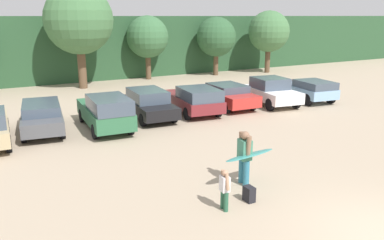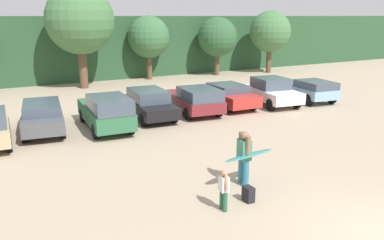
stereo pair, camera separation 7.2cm
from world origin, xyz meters
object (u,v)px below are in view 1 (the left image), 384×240
object	(u,v)px
parked_car_red	(226,94)
parked_car_white	(271,91)
surfboard_teal	(250,155)
parked_car_black	(148,103)
person_child	(225,188)
parked_car_maroon	(194,99)
parked_car_forest_green	(106,111)
parked_car_sky_blue	(309,89)
person_adult	(245,155)
parked_car_dark_gray	(42,115)
backpack_dropped	(249,194)

from	to	relation	value
parked_car_red	parked_car_white	bearing A→B (deg)	-105.75
surfboard_teal	parked_car_red	bearing A→B (deg)	-128.56
parked_car_white	surfboard_teal	size ratio (longest dim) A/B	2.09
parked_car_black	person_child	bearing A→B (deg)	172.35
parked_car_black	parked_car_maroon	world-z (taller)	parked_car_maroon
parked_car_forest_green	parked_car_white	size ratio (longest dim) A/B	1.14
parked_car_sky_blue	person_adult	distance (m)	13.78
parked_car_sky_blue	person_child	size ratio (longest dim) A/B	3.52
person_adult	parked_car_white	bearing A→B (deg)	-125.60
parked_car_dark_gray	surfboard_teal	size ratio (longest dim) A/B	2.38
parked_car_white	person_adult	bearing A→B (deg)	144.17
parked_car_dark_gray	person_adult	world-z (taller)	person_adult
parked_car_dark_gray	parked_car_white	world-z (taller)	parked_car_white
person_child	backpack_dropped	world-z (taller)	person_child
parked_car_white	backpack_dropped	xyz separation A→B (m)	(-8.89, -9.65, -0.61)
parked_car_red	person_child	world-z (taller)	parked_car_red
parked_car_maroon	parked_car_white	size ratio (longest dim) A/B	1.14
parked_car_dark_gray	surfboard_teal	bearing A→B (deg)	-145.79
parked_car_white	parked_car_dark_gray	bearing A→B (deg)	94.80
backpack_dropped	person_adult	bearing A→B (deg)	60.97
surfboard_teal	backpack_dropped	size ratio (longest dim) A/B	4.50
person_child	parked_car_dark_gray	bearing A→B (deg)	-65.14
backpack_dropped	parked_car_forest_green	bearing A→B (deg)	98.30
parked_car_black	person_adult	bearing A→B (deg)	179.87
parked_car_sky_blue	parked_car_forest_green	bearing A→B (deg)	98.09
parked_car_dark_gray	parked_car_maroon	distance (m)	7.85
parked_car_forest_green	parked_car_white	world-z (taller)	parked_car_forest_green
person_adult	person_child	distance (m)	1.90
parked_car_red	person_adult	xyz separation A→B (m)	(-5.70, -9.50, 0.27)
parked_car_dark_gray	parked_car_white	xyz separation A→B (m)	(12.90, -0.76, 0.09)
parked_car_red	parked_car_white	distance (m)	2.76
person_adult	person_child	world-z (taller)	person_adult
parked_car_black	parked_car_red	distance (m)	5.00
parked_car_forest_green	parked_car_maroon	bearing A→B (deg)	-77.57
parked_car_dark_gray	parked_car_maroon	world-z (taller)	parked_car_maroon
parked_car_dark_gray	parked_car_black	size ratio (longest dim) A/B	1.02
parked_car_sky_blue	person_child	xyz separation A→B (m)	(-12.54, -9.36, -0.09)
person_child	surfboard_teal	world-z (taller)	person_child
parked_car_forest_green	person_child	xyz separation A→B (m)	(0.44, -9.31, -0.21)
parked_car_forest_green	parked_car_white	distance (m)	10.24
parked_car_maroon	surfboard_teal	world-z (taller)	parked_car_maroon
person_adult	surfboard_teal	world-z (taller)	person_adult
parked_car_dark_gray	parked_car_sky_blue	bearing A→B (deg)	-86.21
parked_car_forest_green	person_adult	size ratio (longest dim) A/B	2.75
parked_car_dark_gray	backpack_dropped	size ratio (longest dim) A/B	10.73
parked_car_dark_gray	parked_car_forest_green	bearing A→B (deg)	-106.05
parked_car_forest_green	backpack_dropped	distance (m)	9.35
parked_car_maroon	backpack_dropped	xyz separation A→B (m)	(-3.83, -10.02, -0.57)
parked_car_forest_green	surfboard_teal	size ratio (longest dim) A/B	2.37
parked_car_sky_blue	parked_car_black	bearing A→B (deg)	91.65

